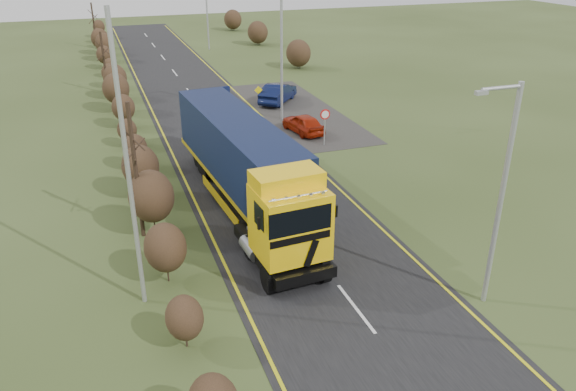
% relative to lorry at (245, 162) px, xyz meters
% --- Properties ---
extents(ground, '(160.00, 160.00, 0.00)m').
position_rel_lorry_xyz_m(ground, '(1.51, -5.02, -2.44)').
color(ground, '#35421C').
rests_on(ground, ground).
extents(road, '(8.00, 120.00, 0.02)m').
position_rel_lorry_xyz_m(road, '(1.51, 4.98, -2.43)').
color(road, black).
rests_on(road, ground).
extents(layby, '(6.00, 18.00, 0.02)m').
position_rel_lorry_xyz_m(layby, '(8.01, 14.98, -2.42)').
color(layby, '#2E2C29').
rests_on(layby, ground).
extents(lane_markings, '(7.52, 116.00, 0.01)m').
position_rel_lorry_xyz_m(lane_markings, '(1.51, 4.67, -2.41)').
color(lane_markings, '#CCC813').
rests_on(lane_markings, road).
extents(hedgerow, '(2.24, 102.04, 6.05)m').
position_rel_lorry_xyz_m(hedgerow, '(-4.49, 2.87, -0.82)').
color(hedgerow, '#322316').
rests_on(hedgerow, ground).
extents(lorry, '(3.48, 15.55, 4.29)m').
position_rel_lorry_xyz_m(lorry, '(0.00, 0.00, 0.00)').
color(lorry, black).
rests_on(lorry, ground).
extents(car_red_hatchback, '(2.10, 3.96, 1.28)m').
position_rel_lorry_xyz_m(car_red_hatchback, '(6.75, 9.93, -1.79)').
color(car_red_hatchback, '#991C07').
rests_on(car_red_hatchback, ground).
extents(car_blue_sedan, '(4.15, 4.59, 1.52)m').
position_rel_lorry_xyz_m(car_blue_sedan, '(7.55, 17.65, -1.68)').
color(car_blue_sedan, '#091033').
rests_on(car_blue_sedan, ground).
extents(streetlight_near, '(1.72, 0.18, 8.01)m').
position_rel_lorry_xyz_m(streetlight_near, '(6.02, -10.10, 1.95)').
color(streetlight_near, '#A3A7A9').
rests_on(streetlight_near, ground).
extents(streetlight_mid, '(2.11, 0.20, 9.98)m').
position_rel_lorry_xyz_m(streetlight_mid, '(6.26, 13.33, 3.10)').
color(streetlight_mid, '#A3A7A9').
rests_on(streetlight_mid, ground).
extents(left_pole, '(0.16, 0.16, 10.23)m').
position_rel_lorry_xyz_m(left_pole, '(-5.51, -6.04, 2.68)').
color(left_pole, '#A3A7A9').
rests_on(left_pole, ground).
extents(speed_sign, '(0.65, 0.10, 2.35)m').
position_rel_lorry_xyz_m(speed_sign, '(7.11, 7.15, -0.79)').
color(speed_sign, '#A3A7A9').
rests_on(speed_sign, ground).
extents(warning_board, '(0.64, 0.11, 1.67)m').
position_rel_lorry_xyz_m(warning_board, '(5.71, 16.82, -1.44)').
color(warning_board, '#A3A7A9').
rests_on(warning_board, ground).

